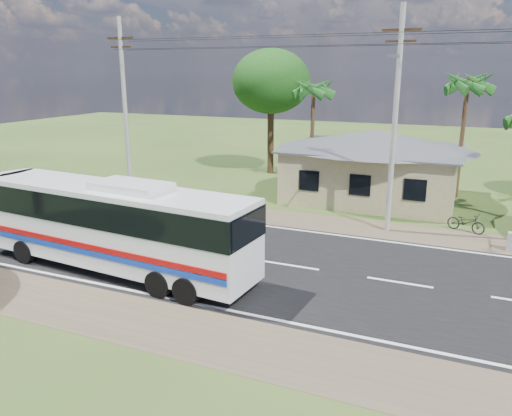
{
  "coord_description": "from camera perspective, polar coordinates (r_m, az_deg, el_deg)",
  "views": [
    {
      "loc": [
        6.38,
        -18.68,
        8.02
      ],
      "look_at": [
        -2.01,
        1.0,
        2.07
      ],
      "focal_mm": 35.0,
      "sensor_mm": 36.0,
      "label": 1
    }
  ],
  "objects": [
    {
      "name": "ground",
      "position": [
        21.31,
        3.95,
        -6.6
      ],
      "size": [
        120.0,
        120.0,
        0.0
      ],
      "primitive_type": "plane",
      "color": "#284318",
      "rests_on": "ground"
    },
    {
      "name": "road",
      "position": [
        21.31,
        3.95,
        -6.58
      ],
      "size": [
        120.0,
        16.0,
        0.03
      ],
      "color": "black",
      "rests_on": "ground"
    },
    {
      "name": "house",
      "position": [
        32.58,
        13.32,
        5.63
      ],
      "size": [
        12.4,
        10.0,
        5.0
      ],
      "color": "tan",
      "rests_on": "ground"
    },
    {
      "name": "utility_poles",
      "position": [
        25.54,
        14.87,
        9.98
      ],
      "size": [
        32.8,
        2.22,
        11.0
      ],
      "color": "#9E9E99",
      "rests_on": "ground"
    },
    {
      "name": "palm_mid",
      "position": [
        34.2,
        23.05,
        12.91
      ],
      "size": [
        2.8,
        2.8,
        8.2
      ],
      "color": "#47301E",
      "rests_on": "ground"
    },
    {
      "name": "palm_far",
      "position": [
        36.23,
        6.59,
        13.32
      ],
      "size": [
        2.8,
        2.8,
        7.7
      ],
      "color": "#47301E",
      "rests_on": "ground"
    },
    {
      "name": "tree_behind_house",
      "position": [
        39.41,
        1.73,
        14.23
      ],
      "size": [
        6.0,
        6.0,
        9.61
      ],
      "color": "#47301E",
      "rests_on": "ground"
    },
    {
      "name": "coach_bus",
      "position": [
        20.82,
        -15.92,
        -1.31
      ],
      "size": [
        12.55,
        3.61,
        3.84
      ],
      "rotation": [
        0.0,
        0.0,
        -0.08
      ],
      "color": "silver",
      "rests_on": "ground"
    },
    {
      "name": "motorcycle",
      "position": [
        27.61,
        22.88,
        -1.5
      ],
      "size": [
        2.05,
        1.37,
        1.02
      ],
      "primitive_type": "imported",
      "rotation": [
        0.0,
        0.0,
        1.17
      ],
      "color": "black",
      "rests_on": "ground"
    }
  ]
}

